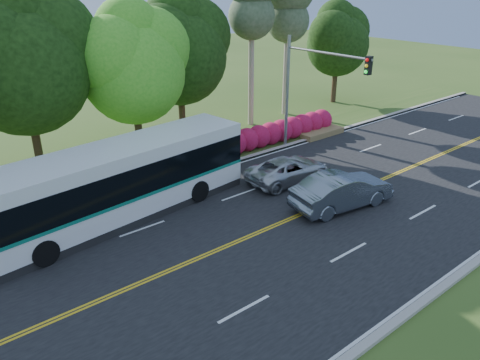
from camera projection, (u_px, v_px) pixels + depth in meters
ground at (295, 217)px, 21.63m from camera, size 120.00×120.00×0.00m
road at (295, 217)px, 21.63m from camera, size 60.00×14.00×0.02m
curb_north at (205, 170)px, 26.66m from camera, size 60.00×0.30×0.15m
curb_south at (440, 289)px, 16.54m from camera, size 60.00×0.30×0.15m
grass_verge at (187, 161)px, 27.98m from camera, size 60.00×4.00×0.10m
lane_markings at (294, 217)px, 21.57m from camera, size 57.60×13.82×0.00m
tree_row at (66, 49)px, 24.51m from camera, size 44.70×9.10×13.84m
bougainvillea_hedge at (284, 131)px, 31.28m from camera, size 9.50×2.25×1.50m
traffic_signal at (311, 79)px, 27.35m from camera, size 0.42×6.10×7.00m
transit_bus at (117, 184)px, 20.90m from camera, size 13.19×4.22×3.39m
sedan at (342, 191)px, 22.24m from camera, size 5.38×2.59×1.70m
suv at (288, 170)px, 25.13m from camera, size 4.88×2.44×1.33m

